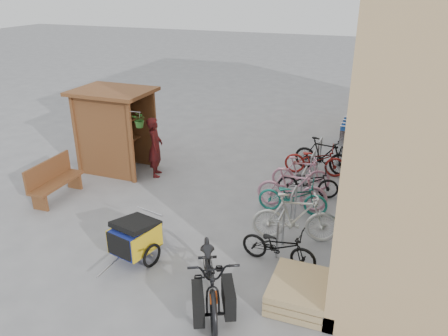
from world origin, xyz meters
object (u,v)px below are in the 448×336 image
(bench, at_px, (54,180))
(bike_1, at_px, (295,217))
(person_kiosk, at_px, (155,147))
(bike_6, at_px, (315,160))
(child_trailer, at_px, (135,237))
(pallet_stack, at_px, (300,292))
(shopping_carts, at_px, (351,130))
(cargo_bike, at_px, (211,274))
(bike_0, at_px, (279,246))
(bike_3, at_px, (292,189))
(bike_7, at_px, (323,155))
(bike_2, at_px, (293,196))
(kiosk, at_px, (112,119))
(bike_5, at_px, (301,173))
(bike_4, at_px, (308,182))

(bench, height_order, bike_1, bike_1)
(person_kiosk, height_order, bike_6, person_kiosk)
(bench, height_order, child_trailer, bench)
(pallet_stack, xyz_separation_m, bench, (-6.68, 1.71, 0.31))
(shopping_carts, height_order, cargo_bike, cargo_bike)
(bench, distance_m, bike_0, 6.11)
(bench, height_order, cargo_bike, cargo_bike)
(bike_6, bearing_deg, bike_3, 170.46)
(child_trailer, relative_size, bike_7, 0.93)
(bike_2, relative_size, bike_7, 0.97)
(kiosk, bearing_deg, bike_7, 18.97)
(kiosk, distance_m, person_kiosk, 1.49)
(pallet_stack, xyz_separation_m, bike_3, (-0.89, 3.33, 0.31))
(child_trailer, xyz_separation_m, cargo_bike, (1.92, -0.69, 0.09))
(bench, distance_m, bike_3, 6.01)
(pallet_stack, xyz_separation_m, bike_1, (-0.51, 1.92, 0.35))
(shopping_carts, distance_m, bike_6, 2.78)
(pallet_stack, height_order, bench, bench)
(kiosk, distance_m, bike_3, 5.51)
(child_trailer, bearing_deg, bike_3, 65.76)
(shopping_carts, bearing_deg, bike_2, -99.04)
(shopping_carts, height_order, bike_6, shopping_carts)
(shopping_carts, distance_m, cargo_bike, 8.93)
(child_trailer, height_order, bike_5, bike_5)
(bike_6, bearing_deg, pallet_stack, -177.80)
(cargo_bike, bearing_deg, child_trailer, 133.68)
(bike_2, bearing_deg, person_kiosk, 74.29)
(pallet_stack, distance_m, bike_2, 3.22)
(child_trailer, xyz_separation_m, bike_7, (2.79, 5.72, 0.01))
(kiosk, bearing_deg, bench, -100.63)
(bike_1, bearing_deg, cargo_bike, 146.52)
(bike_0, xyz_separation_m, bike_4, (-0.02, 3.15, 0.00))
(bench, xyz_separation_m, bike_5, (5.79, 2.75, -0.06))
(bench, xyz_separation_m, cargo_bike, (5.26, -2.27, 0.07))
(pallet_stack, relative_size, cargo_bike, 0.50)
(kiosk, height_order, person_kiosk, kiosk)
(shopping_carts, xyz_separation_m, cargo_bike, (-1.42, -8.82, -0.00))
(child_trailer, xyz_separation_m, person_kiosk, (-1.62, 3.80, 0.35))
(person_kiosk, bearing_deg, bike_1, -135.85)
(bike_1, relative_size, bike_2, 1.12)
(bike_1, bearing_deg, child_trailer, 109.09)
(bike_5, bearing_deg, bike_7, -23.21)
(pallet_stack, bearing_deg, bike_2, 104.76)
(bike_7, bearing_deg, kiosk, 119.72)
(shopping_carts, relative_size, bike_7, 1.13)
(kiosk, distance_m, bike_4, 5.76)
(bike_0, xyz_separation_m, bike_6, (-0.10, 4.61, 0.05))
(pallet_stack, height_order, bike_1, bike_1)
(bench, height_order, bike_2, bench)
(bike_0, bearing_deg, bench, 90.46)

